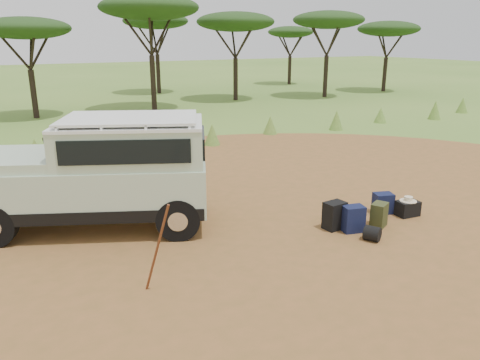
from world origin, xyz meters
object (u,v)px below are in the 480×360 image
safari_vehicle (101,175)px  walking_staff (157,249)px  backpack_black (334,216)px  duffel_navy (383,203)px  hard_case (407,208)px  backpack_navy (353,219)px  backpack_olive (379,215)px

safari_vehicle → walking_staff: safari_vehicle is taller
safari_vehicle → backpack_black: bearing=-6.7°
duffel_navy → hard_case: duffel_navy is taller
backpack_navy → walking_staff: bearing=-160.5°
backpack_navy → hard_case: size_ratio=1.14×
duffel_navy → walking_staff: bearing=-151.7°
backpack_olive → backpack_navy: bearing=147.2°
backpack_black → backpack_olive: size_ratio=1.13×
walking_staff → safari_vehicle: bearing=59.0°
backpack_navy → duffel_navy: (1.33, 0.48, -0.04)m
backpack_black → walking_staff: bearing=-175.5°
walking_staff → backpack_olive: (4.98, 0.33, -0.51)m
backpack_olive → hard_case: (1.03, 0.16, -0.09)m
backpack_olive → duffel_navy: 0.87m
safari_vehicle → backpack_navy: 5.27m
backpack_navy → duffel_navy: backpack_navy is taller
backpack_black → backpack_olive: backpack_black is taller
hard_case → duffel_navy: bearing=138.3°
walking_staff → hard_case: size_ratio=3.30×
duffel_navy → backpack_navy: bearing=-140.6°
backpack_olive → walking_staff: bearing=157.1°
walking_staff → hard_case: bearing=-27.7°
duffel_navy → backpack_black: bearing=-153.9°
walking_staff → backpack_black: bearing=-22.6°
backpack_olive → hard_case: 1.05m
safari_vehicle → hard_case: 6.72m
hard_case → backpack_black: bearing=179.8°
safari_vehicle → hard_case: size_ratio=10.47×
backpack_olive → safari_vehicle: bearing=124.0°
duffel_navy → hard_case: size_ratio=0.96×
backpack_navy → hard_case: (1.69, 0.09, -0.11)m
safari_vehicle → duffel_navy: size_ratio=10.87×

